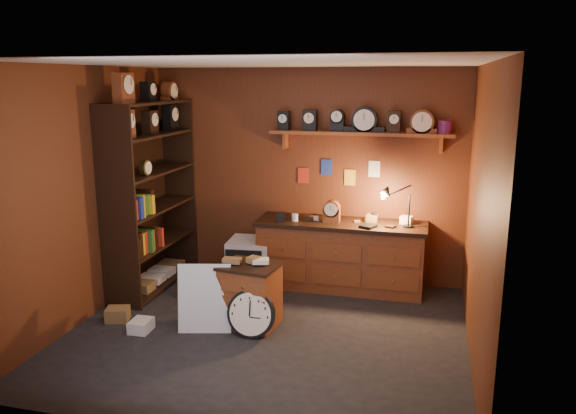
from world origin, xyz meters
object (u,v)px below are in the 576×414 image
Objects in this scene: workbench at (341,251)px; low_cabinet at (250,292)px; shelving_unit at (149,188)px; big_round_clock at (251,314)px.

workbench is 1.53m from low_cabinet.
workbench is (2.31, 0.49, -0.78)m from shelving_unit.
workbench is at bearing 67.70° from big_round_clock.
shelving_unit reaches higher than workbench.
big_round_clock is at bearing -112.30° from workbench.
big_round_clock is (-0.65, -1.59, -0.23)m from workbench.
low_cabinet is at bearing 109.63° from big_round_clock.
shelving_unit is 2.23m from big_round_clock.
low_cabinet is at bearing -28.02° from shelving_unit.
low_cabinet is 1.53× the size of big_round_clock.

